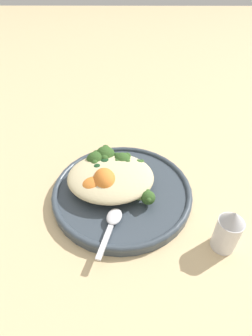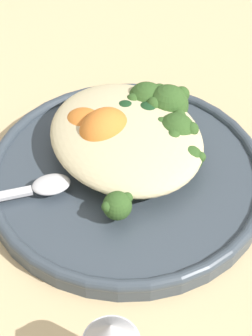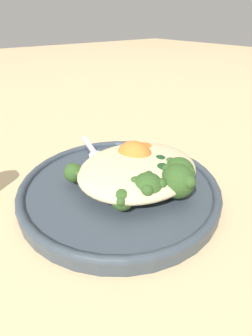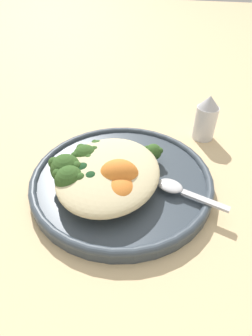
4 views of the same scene
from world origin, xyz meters
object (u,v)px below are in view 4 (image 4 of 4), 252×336
object	(u,v)px
plate	(122,178)
broccoli_stalk_1	(124,158)
broccoli_stalk_4	(72,170)
salt_shaker	(206,118)
sweet_potato_chunk_1	(119,176)
broccoli_stalk_5	(77,180)
quinoa_mound	(109,173)
spoon	(177,189)
broccoli_stalk_3	(90,160)
broccoli_stalk_0	(147,158)
broccoli_stalk_2	(105,157)
sweet_potato_chunk_0	(124,191)
kale_tuft	(90,178)

from	to	relation	value
plate	broccoli_stalk_1	distance (m)	0.03
broccoli_stalk_4	salt_shaker	size ratio (longest dim) A/B	1.49
sweet_potato_chunk_1	broccoli_stalk_5	bearing A→B (deg)	108.00
quinoa_mound	spoon	bearing A→B (deg)	-85.69
broccoli_stalk_1	broccoli_stalk_3	distance (m)	0.05
broccoli_stalk_3	broccoli_stalk_5	world-z (taller)	broccoli_stalk_5
salt_shaker	broccoli_stalk_4	bearing A→B (deg)	139.37
plate	broccoli_stalk_0	world-z (taller)	broccoli_stalk_0
broccoli_stalk_2	broccoli_stalk_3	bearing A→B (deg)	90.45
broccoli_stalk_2	spoon	distance (m)	0.12
broccoli_stalk_2	salt_shaker	distance (m)	0.21
sweet_potato_chunk_1	broccoli_stalk_4	bearing A→B (deg)	91.89
broccoli_stalk_1	sweet_potato_chunk_1	distance (m)	0.06
broccoli_stalk_5	broccoli_stalk_0	bearing A→B (deg)	-164.05
plate	broccoli_stalk_4	distance (m)	0.08
spoon	sweet_potato_chunk_0	bearing A→B (deg)	-135.88
broccoli_stalk_4	kale_tuft	xyz separation A→B (m)	(-0.00, -0.03, -0.00)
broccoli_stalk_3	sweet_potato_chunk_1	world-z (taller)	sweet_potato_chunk_1
broccoli_stalk_2	broccoli_stalk_4	distance (m)	0.06
broccoli_stalk_2	broccoli_stalk_5	bearing A→B (deg)	117.44
broccoli_stalk_3	salt_shaker	world-z (taller)	salt_shaker
broccoli_stalk_0	salt_shaker	bearing A→B (deg)	-5.60
broccoli_stalk_0	sweet_potato_chunk_0	bearing A→B (deg)	-163.24
broccoli_stalk_1	broccoli_stalk_5	size ratio (longest dim) A/B	0.94
spoon	quinoa_mound	bearing A→B (deg)	-160.60
broccoli_stalk_0	broccoli_stalk_4	size ratio (longest dim) A/B	0.68
broccoli_stalk_1	salt_shaker	xyz separation A→B (m)	(0.15, -0.11, 0.01)
broccoli_stalk_4	broccoli_stalk_5	bearing A→B (deg)	119.72
sweet_potato_chunk_1	broccoli_stalk_0	bearing A→B (deg)	-20.79
broccoli_stalk_1	broccoli_stalk_2	world-z (taller)	same
plate	broccoli_stalk_2	size ratio (longest dim) A/B	3.09
sweet_potato_chunk_1	quinoa_mound	bearing A→B (deg)	62.16
sweet_potato_chunk_1	broccoli_stalk_1	bearing A→B (deg)	8.57
broccoli_stalk_5	spoon	distance (m)	0.14
spoon	broccoli_stalk_3	bearing A→B (deg)	-170.23
sweet_potato_chunk_0	kale_tuft	size ratio (longest dim) A/B	1.04
quinoa_mound	kale_tuft	size ratio (longest dim) A/B	3.31
broccoli_stalk_2	sweet_potato_chunk_0	distance (m)	0.08
broccoli_stalk_3	broccoli_stalk_5	bearing A→B (deg)	105.18
broccoli_stalk_4	plate	bearing A→B (deg)	-165.01
broccoli_stalk_4	broccoli_stalk_5	size ratio (longest dim) A/B	1.29
broccoli_stalk_2	sweet_potato_chunk_0	world-z (taller)	sweet_potato_chunk_0
broccoli_stalk_2	kale_tuft	size ratio (longest dim) A/B	1.74
broccoli_stalk_1	broccoli_stalk_5	xyz separation A→B (m)	(-0.07, 0.05, 0.01)
broccoli_stalk_1	broccoli_stalk_0	bearing A→B (deg)	-83.38
sweet_potato_chunk_1	sweet_potato_chunk_0	bearing A→B (deg)	-148.51
broccoli_stalk_2	broccoli_stalk_3	world-z (taller)	broccoli_stalk_3
quinoa_mound	broccoli_stalk_4	distance (m)	0.05
broccoli_stalk_1	kale_tuft	size ratio (longest dim) A/B	1.82
broccoli_stalk_3	sweet_potato_chunk_0	size ratio (longest dim) A/B	1.84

